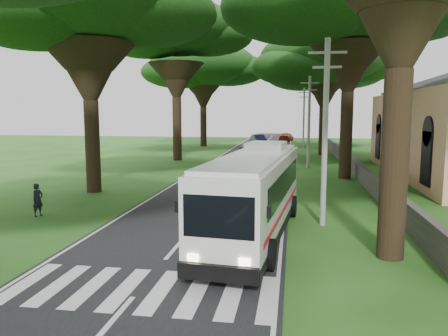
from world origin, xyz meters
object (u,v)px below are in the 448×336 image
pole_mid (309,120)px  coach_bus (255,192)px  distant_car_a (249,147)px  pole_far (304,117)px  pedestrian (38,200)px  distant_car_b (259,140)px  distant_car_c (286,137)px  pole_near (325,130)px

pole_mid → coach_bus: 22.31m
distant_car_a → pole_mid: bearing=128.8°
pole_far → pedestrian: size_ratio=5.06×
pole_far → distant_car_b: bearing=138.0°
pole_mid → distant_car_c: pole_mid is taller
pole_near → coach_bus: (-2.79, -2.01, -2.41)m
pole_mid → pedestrian: bearing=-123.0°
pole_mid → pole_far: 20.00m
pole_near → coach_bus: 4.20m
pole_near → distant_car_b: 46.34m
pole_far → distant_car_c: bearing=99.7°
pole_far → distant_car_c: pole_far is taller
pole_near → coach_bus: size_ratio=0.71×
distant_car_a → coach_bus: bearing=107.5°
distant_car_c → pedestrian: pedestrian is taller
coach_bus → distant_car_c: size_ratio=2.49×
distant_car_b → pole_near: bearing=-101.2°
pole_near → pedestrian: 13.70m
coach_bus → pedestrian: bearing=176.9°
pole_near → coach_bus: bearing=-144.3°
pedestrian → distant_car_c: bearing=6.6°
distant_car_a → distant_car_c: bearing=-89.2°
pole_near → distant_car_b: pole_near is taller
pole_far → distant_car_b: (-6.41, 5.77, -3.40)m
distant_car_a → distant_car_b: bearing=-79.4°
pole_near → distant_car_a: size_ratio=2.04×
distant_car_c → distant_car_b: bearing=75.4°
coach_bus → distant_car_b: (-3.62, 47.78, -0.99)m
pole_near → pole_mid: size_ratio=1.00×
pole_near → distant_car_a: pole_near is taller
pole_mid → coach_bus: size_ratio=0.71×
coach_bus → distant_car_a: size_ratio=2.89×
distant_car_c → pedestrian: (-10.77, -55.07, 0.10)m
pole_near → distant_car_b: bearing=98.0°
coach_bus → distant_car_b: 47.92m
pole_far → distant_car_a: bearing=-131.5°
pole_mid → distant_car_b: size_ratio=1.76×
distant_car_c → pole_far: bearing=108.9°
pole_near → coach_bus: pole_near is taller
distant_car_b → pedestrian: (-6.86, -46.19, 0.01)m
coach_bus → pedestrian: size_ratio=7.17×
distant_car_a → pole_near: bearing=112.6°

